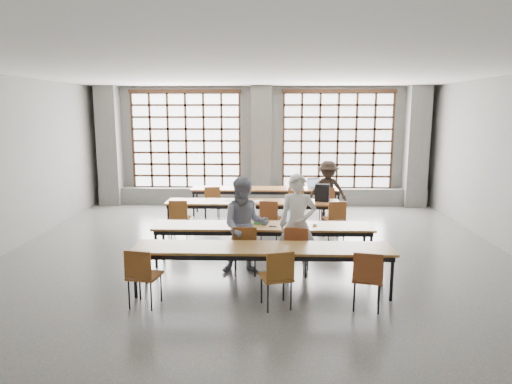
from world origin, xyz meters
TOP-DOWN VIEW (x-y plane):
  - floor at (0.00, 0.00)m, footprint 11.00×11.00m
  - ceiling at (0.00, 0.00)m, footprint 11.00×11.00m
  - wall_back at (0.00, 5.50)m, footprint 10.00×0.00m
  - wall_front at (0.00, -5.50)m, footprint 10.00×0.00m
  - column_left at (-4.50, 5.22)m, footprint 0.60×0.55m
  - column_mid at (0.00, 5.22)m, footprint 0.60×0.55m
  - column_right at (4.50, 5.22)m, footprint 0.60×0.55m
  - window_left at (-2.25, 5.42)m, footprint 3.32×0.12m
  - window_right at (2.25, 5.42)m, footprint 3.32×0.12m
  - sill_ledge at (0.00, 5.30)m, footprint 9.80×0.35m
  - desk_row_a at (0.14, 3.97)m, footprint 4.00×0.70m
  - desk_row_b at (-0.14, 2.17)m, footprint 4.00×0.70m
  - desk_row_c at (0.13, -0.05)m, footprint 4.00×0.70m
  - desk_row_d at (0.14, -1.40)m, footprint 4.00×0.70m
  - chair_back_left at (-1.24, 3.34)m, footprint 0.50×0.50m
  - chair_back_mid at (0.93, 3.34)m, footprint 0.47×0.48m
  - chair_back_right at (1.72, 3.34)m, footprint 0.51×0.52m
  - chair_mid_left at (-1.73, 1.54)m, footprint 0.42×0.43m
  - chair_mid_centre at (0.25, 1.54)m, footprint 0.49×0.49m
  - chair_mid_right at (1.68, 1.54)m, footprint 0.49×0.50m
  - chair_front_left at (-0.17, -0.68)m, footprint 0.43×0.44m
  - chair_front_right at (0.71, -0.67)m, footprint 0.49×0.49m
  - chair_near_left at (-1.57, -2.02)m, footprint 0.49×0.49m
  - chair_near_mid at (0.37, -2.02)m, footprint 0.52×0.52m
  - chair_near_right at (1.63, -2.02)m, footprint 0.50×0.50m
  - student_male at (0.73, -0.55)m, footprint 0.66×0.46m
  - student_female at (-0.17, -0.55)m, footprint 0.85×0.68m
  - student_back at (1.74, 3.47)m, footprint 1.06×0.70m
  - laptop_front at (0.70, 0.06)m, footprint 0.44×0.41m
  - laptop_back at (1.47, 4.07)m, footprint 0.45×0.42m
  - mouse at (1.08, -0.07)m, footprint 0.11×0.08m
  - green_box at (0.08, 0.03)m, footprint 0.25×0.10m
  - phone at (0.31, -0.15)m, footprint 0.14×0.09m
  - paper_sheet_a at (-0.74, 2.22)m, footprint 0.34×0.28m
  - paper_sheet_b at (-0.44, 2.12)m, footprint 0.30×0.22m
  - paper_sheet_c at (-0.04, 2.17)m, footprint 0.35×0.30m
  - backpack at (1.46, 2.22)m, footprint 0.36×0.27m
  - plastic_bag at (1.04, 4.02)m, footprint 0.30×0.26m
  - red_pouch at (-1.56, -1.95)m, footprint 0.22×0.14m

SIDE VIEW (x-z plane):
  - floor at x=0.00m, z-range 0.00..0.00m
  - sill_ledge at x=0.00m, z-range 0.00..0.50m
  - red_pouch at x=-1.56m, z-range 0.47..0.53m
  - chair_back_left at x=-1.24m, z-range 0.10..0.98m
  - chair_back_mid at x=0.93m, z-range 0.10..0.98m
  - chair_back_right at x=1.72m, z-range 0.10..0.98m
  - chair_mid_left at x=-1.73m, z-range 0.10..0.98m
  - chair_mid_centre at x=0.25m, z-range 0.10..0.98m
  - chair_mid_right at x=1.68m, z-range 0.10..0.98m
  - chair_front_left at x=-0.17m, z-range 0.10..0.98m
  - chair_front_right at x=0.71m, z-range 0.10..0.98m
  - chair_near_left at x=-1.57m, z-range 0.10..0.98m
  - chair_near_mid at x=0.37m, z-range 0.10..0.98m
  - chair_near_right at x=1.63m, z-range 0.10..0.98m
  - desk_row_a at x=0.14m, z-range 0.30..1.03m
  - desk_row_b at x=-0.14m, z-range 0.30..1.03m
  - desk_row_c at x=0.13m, z-range 0.30..1.03m
  - desk_row_d at x=0.14m, z-range 0.30..1.03m
  - paper_sheet_a at x=-0.74m, z-range 0.73..0.73m
  - paper_sheet_b at x=-0.44m, z-range 0.73..0.73m
  - paper_sheet_c at x=-0.04m, z-range 0.73..0.73m
  - phone at x=0.31m, z-range 0.73..0.74m
  - mouse at x=1.08m, z-range 0.73..0.77m
  - student_back at x=1.74m, z-range 0.00..1.53m
  - green_box at x=0.08m, z-range 0.73..0.82m
  - laptop_front at x=0.70m, z-range 0.66..0.92m
  - laptop_back at x=1.47m, z-range 0.66..0.92m
  - student_female at x=-0.17m, z-range 0.00..1.69m
  - plastic_bag at x=1.04m, z-range 0.73..1.02m
  - student_male at x=0.73m, z-range 0.00..1.75m
  - backpack at x=1.46m, z-range 0.73..1.13m
  - wall_back at x=0.00m, z-range -3.25..6.75m
  - wall_front at x=0.00m, z-range -3.25..6.75m
  - column_left at x=-4.50m, z-range 0.00..3.50m
  - column_mid at x=0.00m, z-range 0.00..3.50m
  - column_right at x=4.50m, z-range 0.00..3.50m
  - window_left at x=-2.25m, z-range 0.40..3.40m
  - window_right at x=2.25m, z-range 0.40..3.40m
  - ceiling at x=0.00m, z-range 3.50..3.50m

